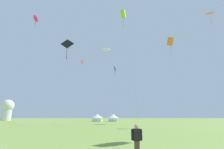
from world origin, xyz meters
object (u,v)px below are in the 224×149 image
object	(u,v)px
kite_black_diamond	(67,45)
person_spectator	(137,142)
kite_magenta_parafoil	(36,19)
festival_tent_left	(97,117)
kite_white_parafoil	(106,50)
kite_pink_parafoil	(210,14)
kite_lime_box	(123,14)
kite_blue_diamond	(115,70)
festival_tent_right	(113,117)
observatory_dome	(7,109)
kite_orange_box	(170,42)
kite_pink_box	(83,62)

from	to	relation	value
kite_black_diamond	person_spectator	distance (m)	31.11
kite_magenta_parafoil	festival_tent_left	xyz separation A→B (m)	(19.32, 22.34, -33.98)
kite_white_parafoil	kite_pink_parafoil	distance (m)	31.82
kite_black_diamond	kite_lime_box	bearing A→B (deg)	18.87
kite_blue_diamond	kite_lime_box	bearing A→B (deg)	-74.08
kite_magenta_parafoil	kite_pink_parafoil	xyz separation A→B (m)	(55.63, -7.01, -5.00)
festival_tent_right	observatory_dome	xyz separation A→B (m)	(-56.78, 13.43, 4.34)
kite_magenta_parafoil	observatory_dome	world-z (taller)	kite_magenta_parafoil
kite_black_diamond	festival_tent_left	distance (m)	43.62
kite_orange_box	festival_tent_left	bearing A→B (deg)	151.31
festival_tent_left	observatory_dome	world-z (taller)	observatory_dome
kite_pink_parafoil	festival_tent_left	distance (m)	54.95
kite_blue_diamond	kite_pink_parafoil	bearing A→B (deg)	-3.33
kite_magenta_parafoil	kite_lime_box	size ratio (longest dim) A/B	1.31
kite_pink_box	kite_lime_box	xyz separation A→B (m)	(16.24, -26.64, 3.31)
kite_white_parafoil	kite_orange_box	xyz separation A→B (m)	(22.61, 9.47, 6.51)
kite_lime_box	observatory_dome	xyz separation A→B (m)	(-61.32, 50.14, -20.63)
kite_white_parafoil	festival_tent_right	xyz separation A→B (m)	(0.83, 25.10, -20.46)
kite_lime_box	festival_tent_left	bearing A→B (deg)	107.15
person_spectator	observatory_dome	bearing A→B (deg)	128.32
kite_magenta_parafoil	kite_pink_box	bearing A→B (deg)	40.45
kite_white_parafoil	observatory_dome	world-z (taller)	kite_white_parafoil
kite_magenta_parafoil	kite_black_diamond	size ratio (longest dim) A/B	1.97
kite_lime_box	festival_tent_right	distance (m)	44.62
kite_magenta_parafoil	kite_blue_diamond	size ratio (longest dim) A/B	2.27
kite_magenta_parafoil	person_spectator	bearing A→B (deg)	-53.75
kite_pink_box	kite_orange_box	bearing A→B (deg)	-9.46
kite_white_parafoil	kite_blue_diamond	distance (m)	8.23
kite_white_parafoil	kite_magenta_parafoil	bearing A→B (deg)	173.77
kite_magenta_parafoil	festival_tent_left	size ratio (longest dim) A/B	7.69
kite_black_diamond	kite_magenta_parafoil	bearing A→B (deg)	135.06
kite_orange_box	festival_tent_right	distance (m)	38.03
kite_white_parafoil	kite_black_diamond	bearing A→B (deg)	-113.20
kite_blue_diamond	festival_tent_left	bearing A→B (deg)	107.55
kite_white_parafoil	person_spectator	world-z (taller)	kite_white_parafoil
festival_tent_right	person_spectator	bearing A→B (deg)	-85.79
festival_tent_left	kite_blue_diamond	bearing A→B (deg)	-72.45
kite_blue_diamond	festival_tent_left	distance (m)	31.94
kite_black_diamond	festival_tent_left	xyz separation A→B (m)	(0.79, 40.84, -15.29)
kite_lime_box	kite_pink_parafoil	distance (m)	26.35
kite_white_parafoil	kite_orange_box	size ratio (longest dim) A/B	0.75
person_spectator	kite_pink_box	bearing A→B (deg)	106.82
kite_white_parafoil	festival_tent_right	size ratio (longest dim) A/B	4.89
kite_pink_box	festival_tent_left	bearing A→B (deg)	63.97
kite_pink_parafoil	kite_orange_box	size ratio (longest dim) A/B	1.03
person_spectator	festival_tent_right	size ratio (longest dim) A/B	0.37
kite_blue_diamond	festival_tent_right	xyz separation A→B (m)	(-1.99, 27.75, -13.19)
kite_lime_box	kite_black_diamond	bearing A→B (deg)	-161.13
kite_orange_box	kite_pink_box	bearing A→B (deg)	170.54
kite_orange_box	kite_black_diamond	bearing A→B (deg)	-139.35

